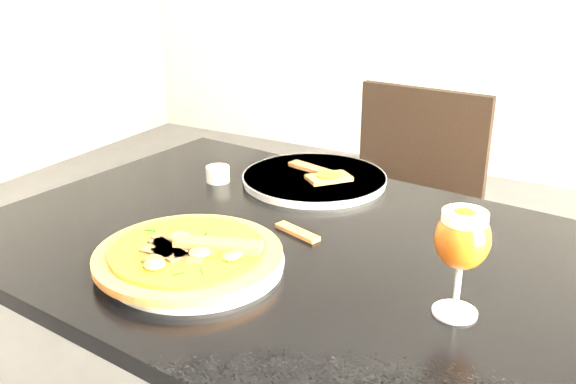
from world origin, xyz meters
The scene contains 9 objects.
dining_table centered at (0.04, 0.33, 0.66)m, with size 1.28×0.92×0.75m.
chair_far centered at (-0.01, 1.03, 0.48)m, with size 0.43×0.43×0.87m.
plate_main centered at (-0.07, 0.16, 0.76)m, with size 0.29×0.29×0.02m, color silver.
pizza centered at (-0.08, 0.16, 0.78)m, with size 0.31×0.31×0.03m.
plate_second centered at (-0.08, 0.62, 0.76)m, with size 0.32×0.32×0.02m, color silver.
crust_scraps centered at (-0.06, 0.62, 0.77)m, with size 0.17×0.12×0.01m.
loose_crust centered at (0.02, 0.36, 0.75)m, with size 0.10×0.02×0.01m, color brown.
sauce_cup centered at (-0.27, 0.52, 0.77)m, with size 0.05×0.05×0.04m.
beer_glass centered at (0.34, 0.24, 0.87)m, with size 0.08×0.08×0.16m.
Camera 1 is at (0.53, -0.58, 1.25)m, focal length 40.00 mm.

